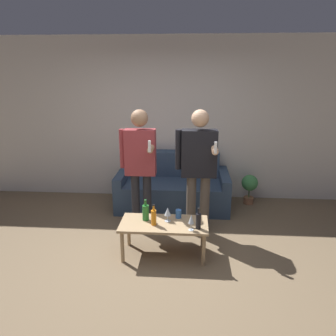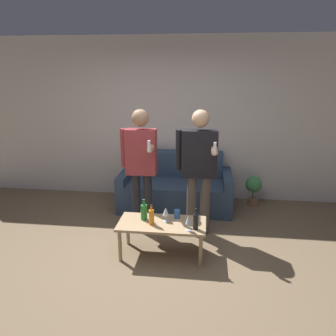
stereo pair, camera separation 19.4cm
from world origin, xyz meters
name	(u,v)px [view 1 (the left image)]	position (x,y,z in m)	size (l,w,h in m)	color
ground_plane	(151,270)	(0.00, 0.00, 0.00)	(16.00, 16.00, 0.00)	#756047
wall_back	(166,120)	(0.00, 2.33, 1.35)	(8.00, 0.06, 2.70)	silver
couch	(173,188)	(0.14, 1.87, 0.31)	(1.78, 0.90, 0.86)	#334760
coffee_table	(164,227)	(0.12, 0.34, 0.37)	(1.04, 0.49, 0.42)	tan
bottle_orange	(154,217)	(0.01, 0.28, 0.52)	(0.06, 0.06, 0.25)	orange
bottle_green	(146,212)	(-0.10, 0.40, 0.53)	(0.08, 0.08, 0.26)	#23752D
bottle_dark	(198,221)	(0.52, 0.22, 0.52)	(0.06, 0.06, 0.25)	black
wine_glass_near	(191,219)	(0.44, 0.18, 0.56)	(0.06, 0.06, 0.19)	silver
wine_glass_far	(168,212)	(0.16, 0.39, 0.54)	(0.08, 0.08, 0.18)	silver
cup_on_table	(178,214)	(0.29, 0.49, 0.48)	(0.07, 0.07, 0.10)	#3366B2
person_standing_left	(140,161)	(-0.25, 0.98, 1.00)	(0.48, 0.43, 1.68)	#232328
person_standing_right	(199,164)	(0.52, 0.95, 0.99)	(0.54, 0.44, 1.69)	brown
potted_plant	(250,185)	(1.41, 2.03, 0.32)	(0.27, 0.27, 0.50)	#936042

